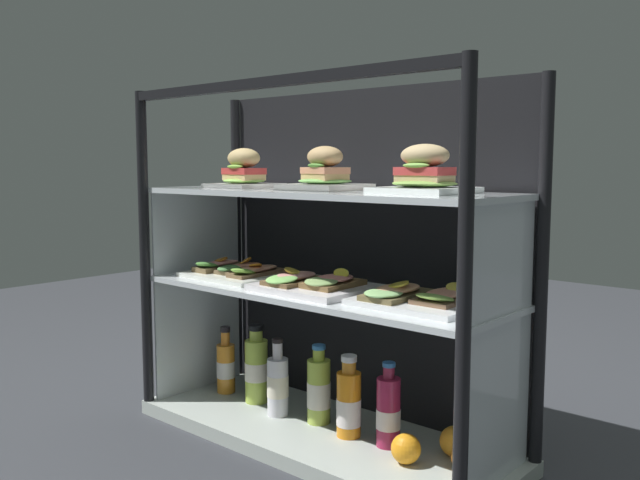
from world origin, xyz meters
TOP-DOWN VIEW (x-y plane):
  - ground_plane at (0.00, 0.00)m, footprint 6.00×6.00m
  - case_base_deck at (0.00, 0.00)m, footprint 1.11×0.40m
  - case_frame at (0.00, 0.11)m, footprint 1.11×0.40m
  - riser_lower_tier at (0.00, 0.00)m, footprint 1.05×0.34m
  - shelf_lower_glass at (0.00, 0.00)m, footprint 1.06×0.35m
  - riser_upper_tier at (0.00, 0.00)m, footprint 1.05×0.34m
  - shelf_upper_glass at (0.00, 0.00)m, footprint 1.06×0.35m
  - plated_roll_sandwich_center at (-0.31, 0.02)m, footprint 0.18×0.18m
  - plated_roll_sandwich_near_left_corner at (-0.01, 0.03)m, footprint 0.20×0.20m
  - plated_roll_sandwich_mid_right at (0.31, 0.02)m, footprint 0.21×0.21m
  - open_sandwich_tray_left_of_center at (-0.32, -0.01)m, footprint 0.29×0.24m
  - open_sandwich_tray_near_left_corner at (0.01, -0.04)m, footprint 0.29×0.24m
  - open_sandwich_tray_mid_right at (0.32, -0.01)m, footprint 0.29×0.25m
  - juice_bottle_near_post at (-0.42, 0.02)m, footprint 0.06×0.06m
  - juice_bottle_front_fourth at (-0.28, 0.03)m, footprint 0.07×0.07m
  - juice_bottle_back_left at (-0.15, -0.01)m, footprint 0.06×0.06m
  - juice_bottle_back_center at (-0.03, 0.03)m, footprint 0.07×0.07m
  - juice_bottle_front_right_end at (0.10, 0.01)m, footprint 0.07×0.07m
  - juice_bottle_front_left_end at (0.21, 0.02)m, footprint 0.06×0.06m
  - orange_fruit_beside_bottles at (0.44, 0.02)m, footprint 0.07×0.07m
  - orange_fruit_near_left_post at (0.31, -0.03)m, footprint 0.07×0.07m
  - orange_fruit_rolled_forward at (0.38, 0.08)m, footprint 0.08×0.08m

SIDE VIEW (x-z plane):
  - ground_plane at x=0.00m, z-range -0.02..0.00m
  - case_base_deck at x=0.00m, z-range 0.00..0.04m
  - orange_fruit_beside_bottles at x=0.44m, z-range 0.04..0.11m
  - orange_fruit_near_left_post at x=0.31m, z-range 0.04..0.11m
  - orange_fruit_rolled_forward at x=0.38m, z-range 0.04..0.12m
  - juice_bottle_near_post at x=-0.42m, z-range 0.02..0.23m
  - juice_bottle_front_right_end at x=0.10m, z-range 0.02..0.24m
  - juice_bottle_back_left at x=-0.15m, z-range 0.02..0.24m
  - juice_bottle_front_left_end at x=0.21m, z-range 0.02..0.24m
  - juice_bottle_back_center at x=-0.03m, z-range 0.02..0.24m
  - juice_bottle_front_fourth at x=-0.28m, z-range 0.02..0.26m
  - riser_lower_tier at x=0.00m, z-range 0.04..0.41m
  - shelf_lower_glass at x=0.00m, z-range 0.41..0.43m
  - open_sandwich_tray_left_of_center at x=-0.32m, z-range 0.42..0.47m
  - open_sandwich_tray_mid_right at x=0.32m, z-range 0.42..0.48m
  - open_sandwich_tray_near_left_corner at x=0.01m, z-range 0.42..0.48m
  - case_frame at x=0.00m, z-range 0.04..1.01m
  - riser_upper_tier at x=0.00m, z-range 0.43..0.68m
  - shelf_upper_glass at x=0.00m, z-range 0.68..0.69m
  - plated_roll_sandwich_mid_right at x=0.31m, z-range 0.68..0.79m
  - plated_roll_sandwich_near_left_corner at x=-0.01m, z-range 0.68..0.80m
  - plated_roll_sandwich_center at x=-0.31m, z-range 0.68..0.80m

